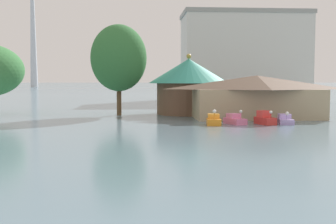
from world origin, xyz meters
The scene contains 8 objects.
pedal_boat_orange centered at (9.65, 35.26, 0.50)m, with size 1.73×2.59×1.77m.
pedal_boat_pink centered at (12.19, 36.13, 0.47)m, with size 2.28×3.11×1.66m.
pedal_boat_red centered at (15.46, 35.59, 0.60)m, with size 2.08×2.78×1.59m.
pedal_boat_lavender centered at (17.88, 36.04, 0.44)m, with size 2.02×3.10×1.44m.
boathouse centered at (16.59, 42.93, 2.89)m, with size 17.16×8.80×5.50m.
green_roof_pavilion centered at (8.76, 50.59, 4.46)m, with size 11.66×11.66×8.69m.
shoreline_tree_mid centered at (-1.22, 48.58, 7.94)m, with size 7.72×7.72×12.54m.
background_building_block centered at (28.04, 94.38, 10.88)m, with size 31.10×14.56×21.72m.
Camera 1 is at (1.43, -9.58, 4.84)m, focal length 44.61 mm.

